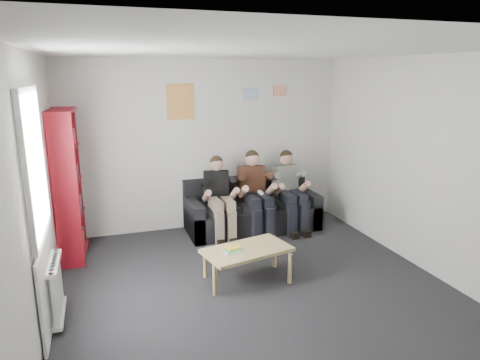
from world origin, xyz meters
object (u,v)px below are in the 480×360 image
object	(u,v)px
sofa	(251,211)
person_right	(290,191)
person_left	(220,198)
bookshelf	(68,185)
coffee_table	(247,252)
person_middle	(256,194)

from	to	relation	value
sofa	person_right	size ratio (longest dim) A/B	1.65
person_left	person_right	size ratio (longest dim) A/B	0.98
bookshelf	person_right	size ratio (longest dim) A/B	1.59
bookshelf	person_left	xyz separation A→B (m)	(2.12, 0.03, -0.39)
coffee_table	bookshelf	bearing A→B (deg)	144.32
sofa	bookshelf	distance (m)	2.81
sofa	person_middle	world-z (taller)	person_middle
person_right	sofa	bearing A→B (deg)	153.03
sofa	person_left	distance (m)	0.70
sofa	coffee_table	xyz separation A→B (m)	(-0.66, -1.68, 0.07)
sofa	person_right	world-z (taller)	person_right
bookshelf	person_right	bearing A→B (deg)	4.26
coffee_table	person_left	bearing A→B (deg)	87.05
bookshelf	person_right	xyz separation A→B (m)	(3.29, 0.02, -0.38)
person_middle	person_right	world-z (taller)	person_middle
coffee_table	person_middle	world-z (taller)	person_middle
person_right	bookshelf	bearing A→B (deg)	171.83
sofa	coffee_table	bearing A→B (deg)	-111.44
bookshelf	sofa	bearing A→B (deg)	8.46
person_right	person_left	bearing A→B (deg)	171.35
bookshelf	coffee_table	size ratio (longest dim) A/B	1.95
person_left	coffee_table	bearing A→B (deg)	-83.79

